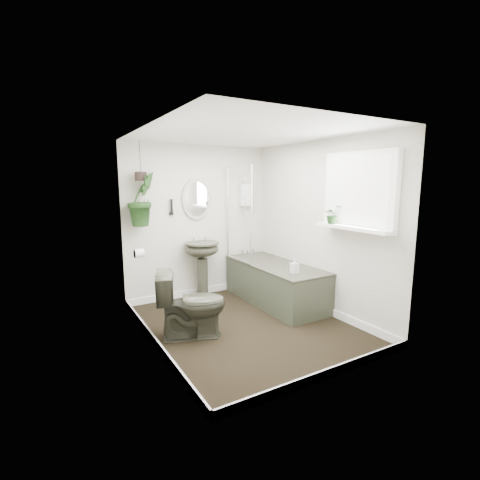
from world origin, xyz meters
TOP-DOWN VIEW (x-y plane):
  - floor at (0.00, 0.00)m, footprint 2.30×2.80m
  - ceiling at (0.00, 0.00)m, footprint 2.30×2.80m
  - wall_back at (0.00, 1.41)m, footprint 2.30×0.02m
  - wall_front at (0.00, -1.41)m, footprint 2.30×0.02m
  - wall_left at (-1.16, 0.00)m, footprint 0.02×2.80m
  - wall_right at (1.16, 0.00)m, footprint 0.02×2.80m
  - skirting at (0.00, 0.00)m, footprint 2.30×2.80m
  - bathtub at (0.80, 0.50)m, footprint 0.72×1.72m
  - bath_screen at (0.47, 0.99)m, footprint 0.04×0.72m
  - shower_box at (0.80, 1.34)m, footprint 0.20×0.10m
  - oval_mirror at (-0.04, 1.37)m, footprint 0.46×0.03m
  - wall_sconce at (-0.44, 1.36)m, footprint 0.04×0.04m
  - toilet_roll_holder at (-1.10, 0.70)m, footprint 0.11×0.11m
  - window_recess at (1.09, -0.70)m, footprint 0.08×1.00m
  - window_sill at (1.02, -0.70)m, footprint 0.18×1.00m
  - window_blinds at (1.04, -0.70)m, footprint 0.01×0.86m
  - toilet at (-0.70, 0.04)m, footprint 0.87×0.67m
  - pedestal_sink at (-0.04, 1.21)m, footprint 0.52×0.44m
  - sill_plant at (0.99, -0.40)m, footprint 0.21×0.19m
  - hanging_plant at (-0.89, 1.25)m, footprint 0.49×0.45m
  - soap_bottle at (0.70, -0.06)m, footprint 0.10×0.10m
  - hanging_pot at (-0.89, 1.25)m, footprint 0.16×0.16m

SIDE VIEW (x-z plane):
  - floor at x=0.00m, z-range -0.02..0.00m
  - skirting at x=0.00m, z-range 0.00..0.10m
  - bathtub at x=0.80m, z-range 0.00..0.58m
  - toilet at x=-0.70m, z-range 0.00..0.78m
  - pedestal_sink at x=-0.04m, z-range 0.00..0.87m
  - soap_bottle at x=0.70m, z-range 0.58..0.78m
  - toilet_roll_holder at x=-1.10m, z-range 0.84..0.96m
  - wall_back at x=0.00m, z-range 0.00..2.30m
  - wall_front at x=0.00m, z-range 0.00..2.30m
  - wall_left at x=-1.16m, z-range 0.00..2.30m
  - wall_right at x=1.16m, z-range 0.00..2.30m
  - window_sill at x=1.02m, z-range 1.21..1.25m
  - bath_screen at x=0.47m, z-range 0.58..1.98m
  - sill_plant at x=0.99m, z-range 1.25..1.48m
  - wall_sconce at x=-0.44m, z-range 1.29..1.51m
  - oval_mirror at x=-0.04m, z-range 1.19..1.81m
  - hanging_plant at x=-0.89m, z-range 1.16..1.89m
  - shower_box at x=0.80m, z-range 1.38..1.73m
  - window_recess at x=1.09m, z-range 1.20..2.10m
  - window_blinds at x=1.04m, z-range 1.27..2.03m
  - hanging_pot at x=-0.89m, z-range 1.77..1.89m
  - ceiling at x=0.00m, z-range 2.30..2.32m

